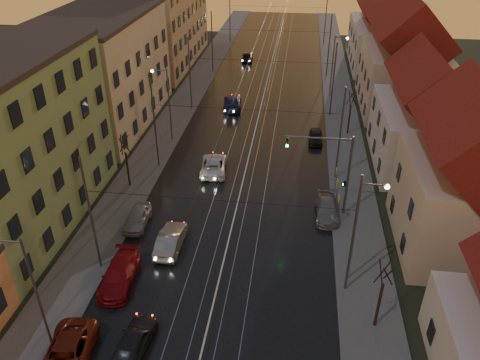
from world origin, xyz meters
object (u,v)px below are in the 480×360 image
at_px(street_lamp_2, 166,98).
at_px(driving_car_2, 214,165).
at_px(parked_left_3, 137,218).
at_px(parked_right_1, 327,209).
at_px(parked_right_2, 316,137).
at_px(traffic_light_mast, 337,166).
at_px(street_lamp_1, 361,223).
at_px(driving_car_4, 247,57).
at_px(driving_car_3, 232,102).
at_px(parked_left_2, 119,275).
at_px(driving_car_0, 134,341).
at_px(driving_car_1, 171,240).
at_px(street_lamp_0, 29,284).
at_px(parked_left_1, 66,356).
at_px(street_lamp_3, 335,60).

height_order(street_lamp_2, driving_car_2, street_lamp_2).
relative_size(parked_left_3, parked_right_1, 0.88).
relative_size(parked_right_1, parked_right_2, 1.23).
bearing_deg(street_lamp_2, traffic_light_mast, -35.07).
relative_size(street_lamp_1, parked_right_2, 2.18).
bearing_deg(parked_left_3, traffic_light_mast, 11.23).
xyz_separation_m(driving_car_2, driving_car_4, (-0.98, 36.72, 0.02)).
xyz_separation_m(driving_car_2, driving_car_3, (-0.49, 16.22, 0.08)).
distance_m(parked_left_2, parked_right_2, 27.31).
bearing_deg(traffic_light_mast, parked_right_1, -133.54).
distance_m(driving_car_0, driving_car_1, 9.44).
relative_size(street_lamp_1, driving_car_4, 1.87).
distance_m(parked_right_1, parked_right_2, 13.85).
relative_size(driving_car_3, parked_left_2, 1.10).
bearing_deg(street_lamp_2, street_lamp_0, -90.00).
height_order(driving_car_0, parked_right_2, driving_car_0).
height_order(traffic_light_mast, driving_car_3, traffic_light_mast).
xyz_separation_m(driving_car_1, driving_car_4, (0.16, 48.62, -0.03)).
xyz_separation_m(traffic_light_mast, parked_right_2, (-1.20, 13.42, -3.97)).
height_order(driving_car_2, parked_left_1, parked_left_1).
xyz_separation_m(street_lamp_3, parked_left_2, (-15.80, -38.33, -4.17)).
bearing_deg(parked_left_1, street_lamp_2, 87.03).
height_order(driving_car_4, parked_right_1, driving_car_4).
height_order(traffic_light_mast, driving_car_2, traffic_light_mast).
relative_size(traffic_light_mast, driving_car_0, 1.73).
height_order(street_lamp_1, parked_left_2, street_lamp_1).
bearing_deg(driving_car_0, driving_car_3, -86.65).
bearing_deg(parked_left_2, street_lamp_1, 5.08).
bearing_deg(street_lamp_1, parked_left_2, -171.62).
bearing_deg(parked_right_2, street_lamp_2, -174.76).
bearing_deg(street_lamp_0, driving_car_3, 81.65).
relative_size(street_lamp_1, driving_car_1, 1.75).
bearing_deg(parked_left_1, street_lamp_0, 141.69).
xyz_separation_m(street_lamp_3, driving_car_3, (-12.64, -6.05, -4.09)).
xyz_separation_m(driving_car_3, parked_right_2, (10.33, -8.53, -0.17)).
height_order(street_lamp_1, parked_left_3, street_lamp_1).
relative_size(street_lamp_0, driving_car_3, 1.47).
xyz_separation_m(driving_car_1, parked_right_2, (10.97, 19.58, -0.13)).
relative_size(street_lamp_2, driving_car_4, 1.87).
distance_m(parked_left_3, parked_right_2, 22.31).
relative_size(street_lamp_3, parked_left_2, 1.61).
height_order(parked_left_1, parked_left_3, parked_left_1).
height_order(street_lamp_2, driving_car_0, street_lamp_2).
xyz_separation_m(street_lamp_0, driving_car_1, (4.93, 9.84, -4.13)).
bearing_deg(driving_car_1, parked_left_1, 73.68).
xyz_separation_m(driving_car_4, parked_left_2, (-2.67, -52.78, -0.01)).
xyz_separation_m(street_lamp_0, street_lamp_3, (18.21, 44.00, 0.00)).
bearing_deg(street_lamp_1, parked_left_1, -150.95).
distance_m(traffic_light_mast, parked_left_2, 18.37).
height_order(driving_car_2, driving_car_4, driving_car_4).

